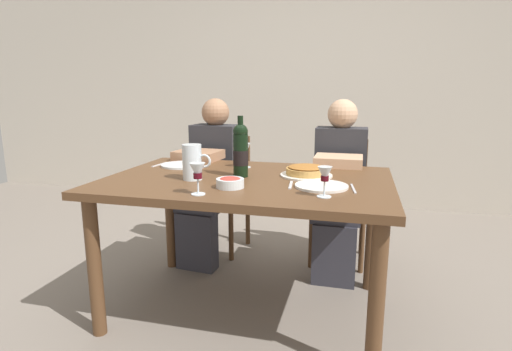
% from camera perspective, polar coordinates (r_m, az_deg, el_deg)
% --- Properties ---
extents(ground_plane, '(8.00, 8.00, 0.00)m').
position_cam_1_polar(ground_plane, '(2.44, -1.13, -18.09)').
color(ground_plane, slate).
extents(back_wall, '(8.00, 0.10, 2.80)m').
position_cam_1_polar(back_wall, '(4.43, 7.19, 14.21)').
color(back_wall, beige).
rests_on(back_wall, ground).
extents(dining_table, '(1.50, 1.00, 0.76)m').
position_cam_1_polar(dining_table, '(2.18, -1.21, -2.75)').
color(dining_table, brown).
rests_on(dining_table, ground).
extents(wine_bottle, '(0.08, 0.08, 0.33)m').
position_cam_1_polar(wine_bottle, '(2.18, -2.17, 3.54)').
color(wine_bottle, black).
rests_on(wine_bottle, dining_table).
extents(water_pitcher, '(0.15, 0.10, 0.18)m').
position_cam_1_polar(water_pitcher, '(2.14, -8.90, 1.58)').
color(water_pitcher, silver).
rests_on(water_pitcher, dining_table).
extents(baked_tart, '(0.28, 0.28, 0.06)m').
position_cam_1_polar(baked_tart, '(2.22, 7.08, 0.60)').
color(baked_tart, white).
rests_on(baked_tart, dining_table).
extents(salad_bowl, '(0.13, 0.13, 0.05)m').
position_cam_1_polar(salad_bowl, '(1.95, -3.65, -0.93)').
color(salad_bowl, silver).
rests_on(salad_bowl, dining_table).
extents(wine_glass_left_diner, '(0.06, 0.06, 0.15)m').
position_cam_1_polar(wine_glass_left_diner, '(2.44, -1.50, 3.59)').
color(wine_glass_left_diner, silver).
rests_on(wine_glass_left_diner, dining_table).
extents(wine_glass_right_diner, '(0.07, 0.07, 0.14)m').
position_cam_1_polar(wine_glass_right_diner, '(1.82, -8.19, 0.42)').
color(wine_glass_right_diner, silver).
rests_on(wine_glass_right_diner, dining_table).
extents(wine_glass_centre, '(0.06, 0.06, 0.14)m').
position_cam_1_polar(wine_glass_centre, '(1.79, 9.62, -0.05)').
color(wine_glass_centre, silver).
rests_on(wine_glass_centre, dining_table).
extents(dinner_plate_left_setting, '(0.25, 0.25, 0.01)m').
position_cam_1_polar(dinner_plate_left_setting, '(2.54, -10.36, 1.45)').
color(dinner_plate_left_setting, silver).
rests_on(dinner_plate_left_setting, dining_table).
extents(dinner_plate_right_setting, '(0.26, 0.26, 0.01)m').
position_cam_1_polar(dinner_plate_right_setting, '(1.99, 9.17, -1.46)').
color(dinner_plate_right_setting, white).
rests_on(dinner_plate_right_setting, dining_table).
extents(fork_left_setting, '(0.03, 0.16, 0.00)m').
position_cam_1_polar(fork_left_setting, '(2.61, -13.35, 1.51)').
color(fork_left_setting, silver).
rests_on(fork_left_setting, dining_table).
extents(knife_left_setting, '(0.01, 0.18, 0.00)m').
position_cam_1_polar(knife_left_setting, '(2.49, -7.21, 1.23)').
color(knife_left_setting, silver).
rests_on(knife_left_setting, dining_table).
extents(knife_right_setting, '(0.03, 0.18, 0.00)m').
position_cam_1_polar(knife_right_setting, '(1.98, 13.49, -1.79)').
color(knife_right_setting, silver).
rests_on(knife_right_setting, dining_table).
extents(spoon_right_setting, '(0.03, 0.16, 0.00)m').
position_cam_1_polar(spoon_right_setting, '(2.01, 4.89, -1.33)').
color(spoon_right_setting, silver).
rests_on(spoon_right_setting, dining_table).
extents(chair_left, '(0.44, 0.44, 0.87)m').
position_cam_1_polar(chair_left, '(3.17, -4.63, -1.28)').
color(chair_left, brown).
rests_on(chair_left, ground).
extents(diner_left, '(0.37, 0.53, 1.16)m').
position_cam_1_polar(diner_left, '(2.94, -6.49, -0.01)').
color(diner_left, '#2D2D33').
rests_on(diner_left, ground).
extents(chair_right, '(0.40, 0.40, 0.87)m').
position_cam_1_polar(chair_right, '(3.01, 11.70, -2.20)').
color(chair_right, brown).
rests_on(chair_right, ground).
extents(diner_right, '(0.34, 0.50, 1.16)m').
position_cam_1_polar(diner_right, '(2.76, 11.54, -0.96)').
color(diner_right, '#2D2D33').
rests_on(diner_right, ground).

